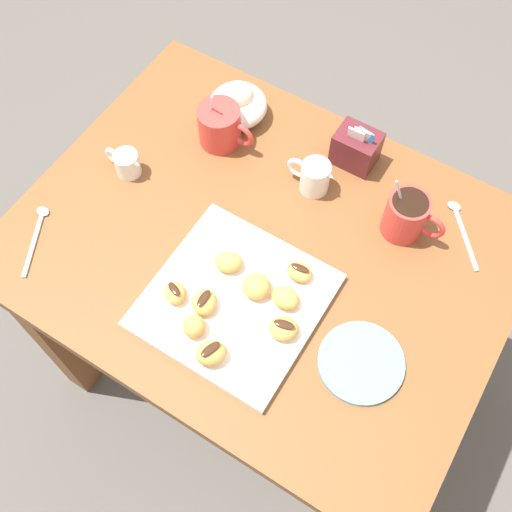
{
  "coord_description": "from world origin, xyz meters",
  "views": [
    {
      "loc": [
        0.3,
        -0.52,
        1.78
      ],
      "look_at": [
        0.01,
        -0.04,
        0.75
      ],
      "focal_mm": 42.87,
      "sensor_mm": 36.0,
      "label": 1
    }
  ],
  "objects_px": {
    "ice_cream_bowl": "(238,104)",
    "beignet_6": "(300,272)",
    "beignet_4": "(229,262)",
    "coffee_mug_red_left": "(220,125)",
    "beignet_0": "(211,353)",
    "beignet_7": "(175,293)",
    "beignet_3": "(256,286)",
    "dining_table": "(262,276)",
    "pastry_plate_square": "(235,300)",
    "cream_pitcher_white": "(314,176)",
    "beignet_1": "(284,328)",
    "saucer_sky_left": "(361,363)",
    "beignet_5": "(194,326)",
    "chocolate_sauce_pitcher": "(125,164)",
    "sugar_caddy": "(356,148)",
    "beignet_8": "(285,298)",
    "beignet_2": "(204,302)",
    "coffee_mug_red_right": "(407,215)"
  },
  "relations": [
    {
      "from": "coffee_mug_red_left",
      "to": "beignet_6",
      "type": "xyz_separation_m",
      "value": [
        0.31,
        -0.21,
        -0.02
      ]
    },
    {
      "from": "beignet_1",
      "to": "beignet_6",
      "type": "relative_size",
      "value": 1.05
    },
    {
      "from": "beignet_1",
      "to": "beignet_0",
      "type": "bearing_deg",
      "value": -127.91
    },
    {
      "from": "pastry_plate_square",
      "to": "beignet_4",
      "type": "xyz_separation_m",
      "value": [
        -0.05,
        0.05,
        0.03
      ]
    },
    {
      "from": "beignet_0",
      "to": "beignet_3",
      "type": "bearing_deg",
      "value": 90.44
    },
    {
      "from": "beignet_0",
      "to": "beignet_1",
      "type": "bearing_deg",
      "value": 52.09
    },
    {
      "from": "coffee_mug_red_left",
      "to": "beignet_7",
      "type": "xyz_separation_m",
      "value": [
        0.14,
        -0.36,
        -0.02
      ]
    },
    {
      "from": "cream_pitcher_white",
      "to": "beignet_8",
      "type": "distance_m",
      "value": 0.28
    },
    {
      "from": "beignet_3",
      "to": "beignet_8",
      "type": "height_order",
      "value": "beignet_3"
    },
    {
      "from": "ice_cream_bowl",
      "to": "beignet_0",
      "type": "distance_m",
      "value": 0.57
    },
    {
      "from": "beignet_7",
      "to": "beignet_8",
      "type": "height_order",
      "value": "beignet_8"
    },
    {
      "from": "ice_cream_bowl",
      "to": "saucer_sky_left",
      "type": "xyz_separation_m",
      "value": [
        0.5,
        -0.37,
        -0.04
      ]
    },
    {
      "from": "beignet_4",
      "to": "beignet_8",
      "type": "height_order",
      "value": "same"
    },
    {
      "from": "ice_cream_bowl",
      "to": "beignet_7",
      "type": "xyz_separation_m",
      "value": [
        0.14,
        -0.44,
        -0.01
      ]
    },
    {
      "from": "coffee_mug_red_right",
      "to": "chocolate_sauce_pitcher",
      "type": "relative_size",
      "value": 1.6
    },
    {
      "from": "beignet_4",
      "to": "beignet_6",
      "type": "distance_m",
      "value": 0.13
    },
    {
      "from": "beignet_2",
      "to": "beignet_3",
      "type": "relative_size",
      "value": 0.99
    },
    {
      "from": "coffee_mug_red_left",
      "to": "coffee_mug_red_right",
      "type": "height_order",
      "value": "coffee_mug_red_right"
    },
    {
      "from": "pastry_plate_square",
      "to": "chocolate_sauce_pitcher",
      "type": "xyz_separation_m",
      "value": [
        -0.35,
        0.13,
        0.02
      ]
    },
    {
      "from": "beignet_2",
      "to": "beignet_5",
      "type": "relative_size",
      "value": 1.22
    },
    {
      "from": "beignet_1",
      "to": "chocolate_sauce_pitcher",
      "type": "bearing_deg",
      "value": 163.05
    },
    {
      "from": "dining_table",
      "to": "beignet_0",
      "type": "distance_m",
      "value": 0.31
    },
    {
      "from": "cream_pitcher_white",
      "to": "beignet_5",
      "type": "xyz_separation_m",
      "value": [
        -0.02,
        -0.4,
        -0.0
      ]
    },
    {
      "from": "beignet_0",
      "to": "beignet_8",
      "type": "distance_m",
      "value": 0.17
    },
    {
      "from": "beignet_3",
      "to": "beignet_7",
      "type": "height_order",
      "value": "beignet_3"
    },
    {
      "from": "sugar_caddy",
      "to": "beignet_1",
      "type": "distance_m",
      "value": 0.43
    },
    {
      "from": "beignet_0",
      "to": "beignet_1",
      "type": "relative_size",
      "value": 1.02
    },
    {
      "from": "pastry_plate_square",
      "to": "beignet_6",
      "type": "bearing_deg",
      "value": 53.83
    },
    {
      "from": "beignet_4",
      "to": "beignet_6",
      "type": "height_order",
      "value": "beignet_4"
    },
    {
      "from": "pastry_plate_square",
      "to": "chocolate_sauce_pitcher",
      "type": "bearing_deg",
      "value": 159.56
    },
    {
      "from": "ice_cream_bowl",
      "to": "saucer_sky_left",
      "type": "height_order",
      "value": "ice_cream_bowl"
    },
    {
      "from": "beignet_7",
      "to": "beignet_0",
      "type": "bearing_deg",
      "value": -27.12
    },
    {
      "from": "beignet_7",
      "to": "beignet_6",
      "type": "bearing_deg",
      "value": 42.74
    },
    {
      "from": "ice_cream_bowl",
      "to": "beignet_6",
      "type": "height_order",
      "value": "ice_cream_bowl"
    },
    {
      "from": "chocolate_sauce_pitcher",
      "to": "beignet_3",
      "type": "distance_m",
      "value": 0.39
    },
    {
      "from": "ice_cream_bowl",
      "to": "beignet_1",
      "type": "distance_m",
      "value": 0.53
    },
    {
      "from": "beignet_0",
      "to": "beignet_7",
      "type": "relative_size",
      "value": 1.19
    },
    {
      "from": "pastry_plate_square",
      "to": "cream_pitcher_white",
      "type": "height_order",
      "value": "cream_pitcher_white"
    },
    {
      "from": "saucer_sky_left",
      "to": "beignet_5",
      "type": "relative_size",
      "value": 3.61
    },
    {
      "from": "sugar_caddy",
      "to": "chocolate_sauce_pitcher",
      "type": "relative_size",
      "value": 1.15
    },
    {
      "from": "ice_cream_bowl",
      "to": "beignet_5",
      "type": "xyz_separation_m",
      "value": [
        0.21,
        -0.48,
        -0.01
      ]
    },
    {
      "from": "coffee_mug_red_left",
      "to": "beignet_0",
      "type": "bearing_deg",
      "value": -58.46
    },
    {
      "from": "beignet_1",
      "to": "beignet_4",
      "type": "bearing_deg",
      "value": 158.83
    },
    {
      "from": "sugar_caddy",
      "to": "beignet_3",
      "type": "height_order",
      "value": "sugar_caddy"
    },
    {
      "from": "pastry_plate_square",
      "to": "beignet_3",
      "type": "relative_size",
      "value": 5.81
    },
    {
      "from": "pastry_plate_square",
      "to": "beignet_6",
      "type": "height_order",
      "value": "beignet_6"
    },
    {
      "from": "chocolate_sauce_pitcher",
      "to": "saucer_sky_left",
      "type": "distance_m",
      "value": 0.62
    },
    {
      "from": "beignet_7",
      "to": "coffee_mug_red_left",
      "type": "bearing_deg",
      "value": 111.03
    },
    {
      "from": "sugar_caddy",
      "to": "beignet_3",
      "type": "distance_m",
      "value": 0.38
    },
    {
      "from": "beignet_6",
      "to": "beignet_8",
      "type": "height_order",
      "value": "beignet_8"
    }
  ]
}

